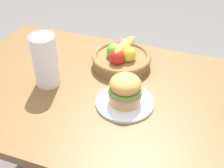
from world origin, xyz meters
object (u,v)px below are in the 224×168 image
object	(u,v)px
plate	(125,102)
paper_towel_roll	(45,61)
sandwich	(125,89)
fruit_basket	(122,58)

from	to	relation	value
plate	paper_towel_roll	size ratio (longest dim) A/B	1.02
plate	sandwich	size ratio (longest dim) A/B	1.72
paper_towel_roll	plate	bearing A→B (deg)	-3.10
sandwich	paper_towel_roll	bearing A→B (deg)	176.90
plate	fruit_basket	distance (m)	0.29
fruit_basket	paper_towel_roll	bearing A→B (deg)	-137.11
paper_towel_roll	fruit_basket	bearing A→B (deg)	42.89
plate	sandwich	bearing A→B (deg)	26.57
sandwich	paper_towel_roll	world-z (taller)	paper_towel_roll
plate	paper_towel_roll	xyz separation A→B (m)	(-0.37, 0.02, 0.11)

